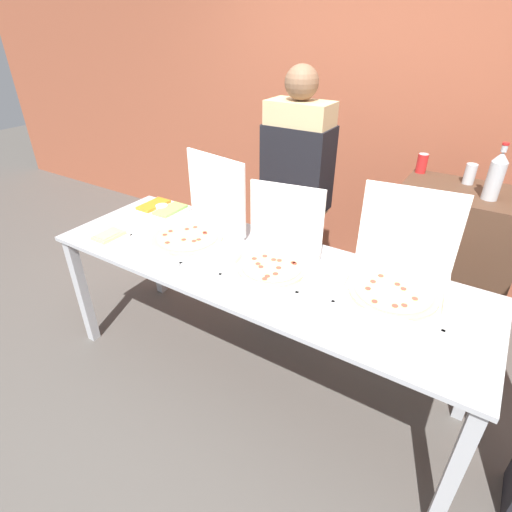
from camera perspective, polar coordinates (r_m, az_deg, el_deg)
The scene contains 13 objects.
ground_plane at distance 2.68m, azimuth 0.00°, elevation -16.23°, with size 16.00×16.00×0.00m, color #514C47.
brick_wall_behind at distance 3.44m, azimuth 16.37°, elevation 20.16°, with size 10.00×0.06×2.80m.
buffet_table at distance 2.21m, azimuth 0.00°, elevation -3.18°, with size 2.41×0.79×0.82m.
pizza_box_far_right at distance 2.40m, azimuth -8.74°, elevation 4.17°, with size 0.55×0.56×0.47m.
pizza_box_far_left at distance 2.02m, azimuth 19.48°, elevation -2.79°, with size 0.53×0.54×0.47m.
pizza_box_near_left at distance 2.09m, azimuth 2.78°, elevation 0.05°, with size 0.48×0.49×0.41m.
paper_plate_front_right at distance 2.57m, azimuth -20.29°, elevation 2.66°, with size 0.26×0.26×0.03m.
veggie_tray at distance 2.82m, azimuth -13.27°, elevation 6.48°, with size 0.34×0.28×0.05m.
sideboard_podium at distance 2.91m, azimuth 25.34°, elevation -1.66°, with size 0.71×0.51×1.09m.
soda_bottle at distance 2.57m, azimuth 31.06°, elevation 9.83°, with size 0.09×0.09×0.31m.
soda_can_silver at distance 2.79m, azimuth 28.25°, elevation 10.31°, with size 0.07×0.07×0.12m.
soda_can_colored at distance 2.88m, azimuth 22.62°, elevation 12.13°, with size 0.07×0.07×0.12m.
person_server_vest at distance 2.70m, azimuth 5.73°, elevation 9.36°, with size 0.42×0.24×1.75m.
Camera 1 is at (0.98, -1.55, 1.96)m, focal length 28.00 mm.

